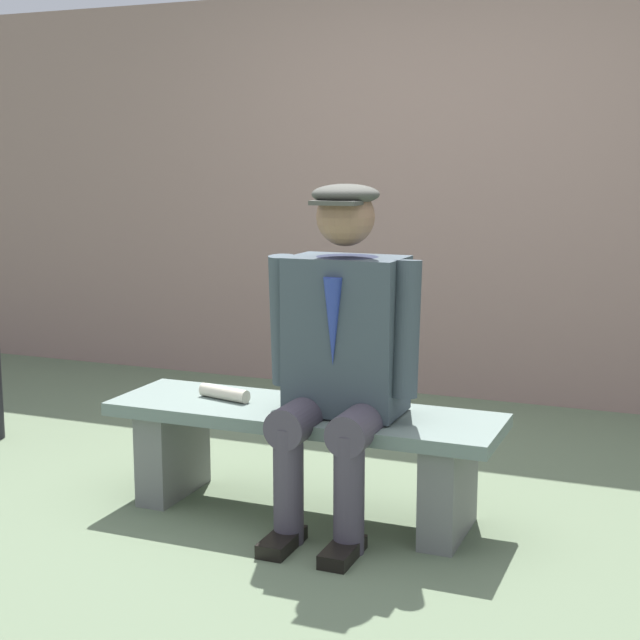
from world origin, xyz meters
TOP-DOWN VIEW (x-y plane):
  - ground_plane at (0.00, 0.00)m, footprint 30.00×30.00m
  - bench at (0.00, 0.00)m, footprint 1.53×0.46m
  - seated_man at (-0.18, 0.06)m, footprint 0.59×0.60m
  - rolled_magazine at (0.34, -0.01)m, footprint 0.23×0.10m
  - stadium_wall at (0.00, -2.14)m, footprint 12.00×0.24m

SIDE VIEW (x-z plane):
  - ground_plane at x=0.00m, z-range 0.00..0.00m
  - bench at x=0.00m, z-range 0.08..0.50m
  - rolled_magazine at x=0.34m, z-range 0.42..0.48m
  - seated_man at x=-0.18m, z-range 0.05..1.34m
  - stadium_wall at x=0.00m, z-range 0.00..2.32m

